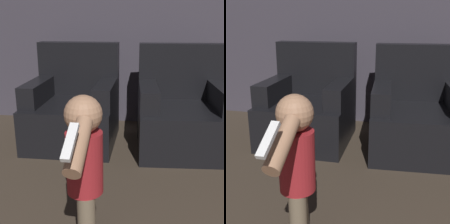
{
  "view_description": "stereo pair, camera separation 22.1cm",
  "coord_description": "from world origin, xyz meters",
  "views": [
    {
      "loc": [
        0.43,
        0.96,
        1.21
      ],
      "look_at": [
        0.12,
        3.04,
        0.55
      ],
      "focal_mm": 50.0,
      "sensor_mm": 36.0,
      "label": 1
    },
    {
      "loc": [
        0.65,
        1.0,
        1.21
      ],
      "look_at": [
        0.12,
        3.04,
        0.55
      ],
      "focal_mm": 50.0,
      "sensor_mm": 36.0,
      "label": 2
    }
  ],
  "objects": [
    {
      "name": "wall_back",
      "position": [
        0.0,
        4.5,
        1.3
      ],
      "size": [
        8.4,
        0.05,
        2.6
      ],
      "color": "#3D3842",
      "rests_on": "ground_plane"
    },
    {
      "name": "armchair_left",
      "position": [
        -0.37,
        3.81,
        0.32
      ],
      "size": [
        0.84,
        0.85,
        0.95
      ],
      "rotation": [
        0.0,
        0.0,
        0.02
      ],
      "color": "black",
      "rests_on": "ground_plane"
    },
    {
      "name": "armchair_right",
      "position": [
        0.68,
        3.81,
        0.32
      ],
      "size": [
        0.89,
        0.9,
        0.95
      ],
      "rotation": [
        0.0,
        0.0,
        0.09
      ],
      "color": "black",
      "rests_on": "ground_plane"
    },
    {
      "name": "person_toddler",
      "position": [
        0.09,
        2.33,
        0.5
      ],
      "size": [
        0.19,
        0.57,
        0.85
      ],
      "rotation": [
        0.0,
        0.0,
        1.86
      ],
      "color": "brown",
      "rests_on": "ground_plane"
    }
  ]
}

